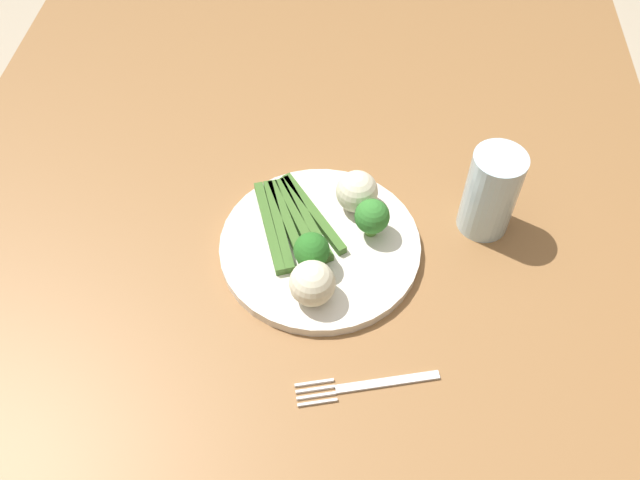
% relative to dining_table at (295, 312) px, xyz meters
% --- Properties ---
extents(ground_plane, '(6.00, 6.00, 0.02)m').
position_rel_dining_table_xyz_m(ground_plane, '(0.00, 0.00, -0.68)').
color(ground_plane, '#B7A88E').
extents(dining_table, '(1.47, 1.04, 0.76)m').
position_rel_dining_table_xyz_m(dining_table, '(0.00, 0.00, 0.00)').
color(dining_table, olive).
rests_on(dining_table, ground_plane).
extents(plate, '(0.26, 0.26, 0.01)m').
position_rel_dining_table_xyz_m(plate, '(0.04, -0.03, 0.10)').
color(plate, silver).
rests_on(plate, dining_table).
extents(asparagus_bundle, '(0.17, 0.13, 0.01)m').
position_rel_dining_table_xyz_m(asparagus_bundle, '(0.07, 0.01, 0.11)').
color(asparagus_bundle, '#3D6626').
rests_on(asparagus_bundle, plate).
extents(broccoli_front_left, '(0.04, 0.04, 0.05)m').
position_rel_dining_table_xyz_m(broccoli_front_left, '(0.01, -0.02, 0.14)').
color(broccoli_front_left, '#568E33').
rests_on(broccoli_front_left, plate).
extents(broccoli_right, '(0.05, 0.05, 0.06)m').
position_rel_dining_table_xyz_m(broccoli_right, '(0.07, -0.10, 0.14)').
color(broccoli_right, '#609E3D').
rests_on(broccoli_right, plate).
extents(cauliflower_back_right, '(0.06, 0.06, 0.06)m').
position_rel_dining_table_xyz_m(cauliflower_back_right, '(-0.04, -0.03, 0.13)').
color(cauliflower_back_right, beige).
rests_on(cauliflower_back_right, plate).
extents(cauliflower_back, '(0.06, 0.06, 0.06)m').
position_rel_dining_table_xyz_m(cauliflower_back, '(0.11, -0.07, 0.13)').
color(cauliflower_back, beige).
rests_on(cauliflower_back, plate).
extents(fork, '(0.06, 0.16, 0.00)m').
position_rel_dining_table_xyz_m(fork, '(-0.15, -0.10, 0.09)').
color(fork, silver).
rests_on(fork, dining_table).
extents(water_glass, '(0.07, 0.07, 0.13)m').
position_rel_dining_table_xyz_m(water_glass, '(0.10, -0.24, 0.15)').
color(water_glass, silver).
rests_on(water_glass, dining_table).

